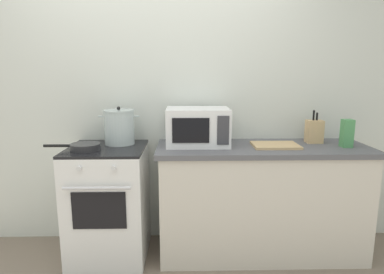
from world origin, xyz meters
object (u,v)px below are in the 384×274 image
object	(u,v)px
stove	(109,202)
knife_block	(314,131)
stock_pot	(119,127)
frying_pan	(84,147)
cutting_board	(275,145)
microwave	(198,127)
pasta_box	(347,133)

from	to	relation	value
stove	knife_block	bearing A→B (deg)	4.74
stock_pot	knife_block	distance (m)	1.62
knife_block	frying_pan	bearing A→B (deg)	-172.81
cutting_board	knife_block	xyz separation A→B (m)	(0.36, 0.14, 0.09)
microwave	pasta_box	world-z (taller)	microwave
stove	stock_pot	size ratio (longest dim) A/B	2.77
stock_pot	microwave	size ratio (longest dim) A/B	0.66
knife_block	stove	bearing A→B (deg)	-175.26
microwave	frying_pan	bearing A→B (deg)	-168.86
stove	knife_block	distance (m)	1.80
stove	stock_pot	xyz separation A→B (m)	(0.09, 0.13, 0.60)
stove	pasta_box	bearing A→B (deg)	-0.87
stove	frying_pan	xyz separation A→B (m)	(-0.14, -0.09, 0.48)
stove	frying_pan	bearing A→B (deg)	-147.04
cutting_board	pasta_box	world-z (taller)	pasta_box
stove	cutting_board	distance (m)	1.42
cutting_board	pasta_box	size ratio (longest dim) A/B	1.64
pasta_box	stock_pot	bearing A→B (deg)	174.99
frying_pan	pasta_box	bearing A→B (deg)	1.76
microwave	cutting_board	size ratio (longest dim) A/B	1.39
frying_pan	microwave	bearing A→B (deg)	11.14
stock_pot	frying_pan	size ratio (longest dim) A/B	0.78
frying_pan	cutting_board	world-z (taller)	frying_pan
microwave	knife_block	world-z (taller)	microwave
pasta_box	stove	bearing A→B (deg)	179.13
stock_pot	frying_pan	bearing A→B (deg)	-135.61
cutting_board	pasta_box	xyz separation A→B (m)	(0.55, -0.03, 0.10)
stove	cutting_board	world-z (taller)	cutting_board
knife_block	pasta_box	size ratio (longest dim) A/B	1.24
stove	stock_pot	distance (m)	0.62
stock_pot	frying_pan	xyz separation A→B (m)	(-0.23, -0.22, -0.12)
knife_block	pasta_box	xyz separation A→B (m)	(0.19, -0.17, 0.01)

